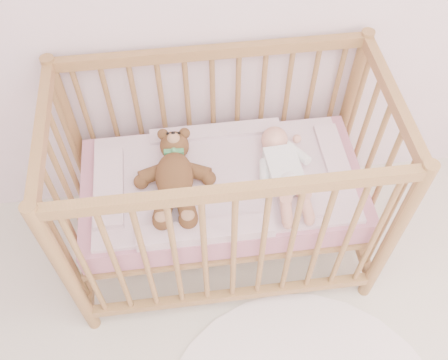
{
  "coord_description": "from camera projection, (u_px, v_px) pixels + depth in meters",
  "views": [
    {
      "loc": [
        -0.4,
        0.33,
        2.28
      ],
      "look_at": [
        -0.25,
        1.55,
        0.62
      ],
      "focal_mm": 40.0,
      "sensor_mm": 36.0,
      "label": 1
    }
  ],
  "objects": [
    {
      "name": "crib",
      "position": [
        223.0,
        187.0,
        2.19
      ],
      "size": [
        1.36,
        0.76,
        1.0
      ],
      "primitive_type": null,
      "color": "#A77347",
      "rests_on": "floor"
    },
    {
      "name": "mattress",
      "position": [
        223.0,
        189.0,
        2.2
      ],
      "size": [
        1.22,
        0.62,
        0.13
      ],
      "primitive_type": "cube",
      "color": "#C67B8F",
      "rests_on": "crib"
    },
    {
      "name": "blanket",
      "position": [
        223.0,
        179.0,
        2.14
      ],
      "size": [
        1.1,
        0.58,
        0.06
      ],
      "primitive_type": null,
      "color": "pink",
      "rests_on": "mattress"
    },
    {
      "name": "baby",
      "position": [
        283.0,
        166.0,
        2.09
      ],
      "size": [
        0.28,
        0.54,
        0.13
      ],
      "primitive_type": null,
      "rotation": [
        0.0,
        0.0,
        0.06
      ],
      "color": "white",
      "rests_on": "blanket"
    },
    {
      "name": "teddy_bear",
      "position": [
        174.0,
        176.0,
        2.05
      ],
      "size": [
        0.39,
        0.53,
        0.14
      ],
      "primitive_type": null,
      "rotation": [
        0.0,
        0.0,
        -0.06
      ],
      "color": "brown",
      "rests_on": "blanket"
    }
  ]
}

